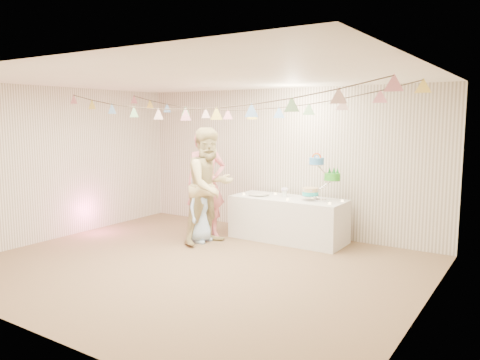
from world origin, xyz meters
The scene contains 24 objects.
floor centered at (0.00, 0.00, 0.00)m, with size 6.00×6.00×0.00m, color brown.
ceiling centered at (0.00, 0.00, 2.60)m, with size 6.00×6.00×0.00m, color white.
back_wall centered at (0.00, 2.50, 1.30)m, with size 6.00×6.00×0.00m, color silver.
front_wall centered at (0.00, -2.50, 1.30)m, with size 6.00×6.00×0.00m, color silver.
left_wall centered at (-3.00, 0.00, 1.30)m, with size 5.00×5.00×0.00m, color silver.
right_wall centered at (3.00, 0.00, 1.30)m, with size 5.00×5.00×0.00m, color silver.
table centered at (0.42, 1.97, 0.37)m, with size 1.95×0.78×0.73m, color silver.
cake_stand centered at (0.97, 2.02, 1.11)m, with size 0.65×0.38×0.73m, color silver, non-canonical shape.
cake_bottom centered at (0.82, 1.96, 0.84)m, with size 0.31×0.31×0.15m, color #28BEBB, non-canonical shape.
cake_middle centered at (1.15, 2.11, 1.11)m, with size 0.27×0.27×0.22m, color green, non-canonical shape.
cake_top_tier centered at (0.91, 1.99, 1.38)m, with size 0.25×0.25×0.19m, color #418ACE, non-canonical shape.
platter centered at (-0.14, 1.92, 0.76)m, with size 0.36×0.36×0.02m, color white.
posy centered at (0.32, 2.02, 0.83)m, with size 0.14×0.14×0.16m, color white, non-canonical shape.
person_adult_a centered at (-0.84, 1.32, 0.94)m, with size 0.69×0.45×1.89m, color #DE747E.
person_adult_b centered at (-0.58, 1.08, 0.96)m, with size 0.93×0.73×1.92m, color tan.
person_child centered at (-0.77, 1.06, 0.60)m, with size 0.58×0.38×1.20m, color #ADCFF5.
bunting_back centered at (0.00, 1.10, 2.35)m, with size 5.60×1.10×0.40m, color pink, non-canonical shape.
bunting_front centered at (0.00, -0.20, 2.32)m, with size 5.60×0.90×0.36m, color #72A5E5, non-canonical shape.
tealight_0 centered at (-0.38, 1.82, 0.75)m, with size 0.04×0.04×0.03m, color #FFD88C.
tealight_1 centered at (0.07, 2.15, 0.75)m, with size 0.04×0.04×0.03m, color #FFD88C.
tealight_2 centered at (0.52, 1.75, 0.75)m, with size 0.04×0.04×0.03m, color #FFD88C.
tealight_3 centered at (0.77, 2.19, 0.75)m, with size 0.04×0.04×0.03m, color #FFD88C.
tealight_4 centered at (1.24, 1.79, 0.75)m, with size 0.04×0.04×0.03m, color #FFD88C.
tealight_5 centered at (1.32, 2.12, 0.75)m, with size 0.04×0.04×0.03m, color #FFD88C.
Camera 1 is at (4.00, -5.01, 2.08)m, focal length 35.00 mm.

